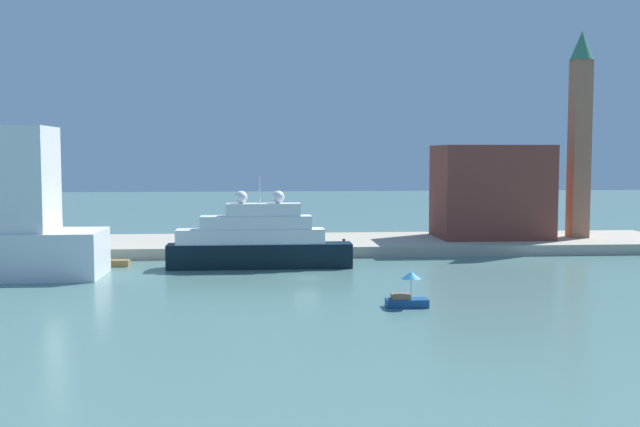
{
  "coord_description": "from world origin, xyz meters",
  "views": [
    {
      "loc": [
        -5.2,
        -83.41,
        13.66
      ],
      "look_at": [
        1.94,
        6.0,
        6.71
      ],
      "focal_mm": 42.83,
      "sensor_mm": 36.0,
      "label": 1
    }
  ],
  "objects_px": {
    "work_barge": "(113,263)",
    "bell_tower": "(580,127)",
    "mooring_bollard": "(344,242)",
    "parked_car": "(196,241)",
    "harbor_building": "(491,191)",
    "large_yacht": "(258,242)",
    "small_motorboat": "(407,295)",
    "person_figure": "(237,240)"
  },
  "relations": [
    {
      "from": "parked_car",
      "to": "mooring_bollard",
      "type": "bearing_deg",
      "value": -3.71
    },
    {
      "from": "large_yacht",
      "to": "small_motorboat",
      "type": "relative_size",
      "value": 5.92
    },
    {
      "from": "small_motorboat",
      "to": "mooring_bollard",
      "type": "height_order",
      "value": "small_motorboat"
    },
    {
      "from": "person_figure",
      "to": "bell_tower",
      "type": "bearing_deg",
      "value": 8.11
    },
    {
      "from": "mooring_bollard",
      "to": "large_yacht",
      "type": "bearing_deg",
      "value": -140.28
    },
    {
      "from": "bell_tower",
      "to": "work_barge",
      "type": "bearing_deg",
      "value": -167.36
    },
    {
      "from": "person_figure",
      "to": "mooring_bollard",
      "type": "bearing_deg",
      "value": -1.71
    },
    {
      "from": "work_barge",
      "to": "parked_car",
      "type": "height_order",
      "value": "parked_car"
    },
    {
      "from": "mooring_bollard",
      "to": "harbor_building",
      "type": "bearing_deg",
      "value": 20.5
    },
    {
      "from": "large_yacht",
      "to": "harbor_building",
      "type": "distance_m",
      "value": 39.06
    },
    {
      "from": "mooring_bollard",
      "to": "small_motorboat",
      "type": "bearing_deg",
      "value": -86.86
    },
    {
      "from": "small_motorboat",
      "to": "harbor_building",
      "type": "bearing_deg",
      "value": 64.14
    },
    {
      "from": "harbor_building",
      "to": "mooring_bollard",
      "type": "xyz_separation_m",
      "value": [
        -22.71,
        -8.49,
        -6.33
      ]
    },
    {
      "from": "large_yacht",
      "to": "bell_tower",
      "type": "relative_size",
      "value": 0.74
    },
    {
      "from": "harbor_building",
      "to": "bell_tower",
      "type": "bearing_deg",
      "value": -4.29
    },
    {
      "from": "large_yacht",
      "to": "mooring_bollard",
      "type": "xyz_separation_m",
      "value": [
        11.54,
        9.59,
        -1.27
      ]
    },
    {
      "from": "large_yacht",
      "to": "work_barge",
      "type": "distance_m",
      "value": 18.11
    },
    {
      "from": "harbor_building",
      "to": "parked_car",
      "type": "relative_size",
      "value": 3.63
    },
    {
      "from": "mooring_bollard",
      "to": "person_figure",
      "type": "bearing_deg",
      "value": 178.29
    },
    {
      "from": "mooring_bollard",
      "to": "parked_car",
      "type": "bearing_deg",
      "value": 176.29
    },
    {
      "from": "work_barge",
      "to": "mooring_bollard",
      "type": "bearing_deg",
      "value": 13.47
    },
    {
      "from": "work_barge",
      "to": "harbor_building",
      "type": "relative_size",
      "value": 0.25
    },
    {
      "from": "work_barge",
      "to": "person_figure",
      "type": "xyz_separation_m",
      "value": [
        14.96,
        7.43,
        1.86
      ]
    },
    {
      "from": "large_yacht",
      "to": "parked_car",
      "type": "distance_m",
      "value": 13.68
    },
    {
      "from": "person_figure",
      "to": "small_motorboat",
      "type": "bearing_deg",
      "value": -65.12
    },
    {
      "from": "large_yacht",
      "to": "bell_tower",
      "type": "distance_m",
      "value": 52.13
    },
    {
      "from": "work_barge",
      "to": "mooring_bollard",
      "type": "distance_m",
      "value": 30.11
    },
    {
      "from": "harbor_building",
      "to": "person_figure",
      "type": "relative_size",
      "value": 9.27
    },
    {
      "from": "harbor_building",
      "to": "bell_tower",
      "type": "xyz_separation_m",
      "value": [
        12.82,
        -0.96,
        9.38
      ]
    },
    {
      "from": "small_motorboat",
      "to": "bell_tower",
      "type": "distance_m",
      "value": 56.28
    },
    {
      "from": "work_barge",
      "to": "parked_car",
      "type": "xyz_separation_m",
      "value": [
        9.48,
        8.29,
        1.7
      ]
    },
    {
      "from": "large_yacht",
      "to": "work_barge",
      "type": "xyz_separation_m",
      "value": [
        -17.71,
        2.58,
        -2.77
      ]
    },
    {
      "from": "bell_tower",
      "to": "parked_car",
      "type": "relative_size",
      "value": 6.87
    },
    {
      "from": "person_figure",
      "to": "mooring_bollard",
      "type": "height_order",
      "value": "person_figure"
    },
    {
      "from": "harbor_building",
      "to": "parked_car",
      "type": "xyz_separation_m",
      "value": [
        -42.49,
        -7.21,
        -6.13
      ]
    },
    {
      "from": "small_motorboat",
      "to": "parked_car",
      "type": "height_order",
      "value": "small_motorboat"
    },
    {
      "from": "small_motorboat",
      "to": "bell_tower",
      "type": "height_order",
      "value": "bell_tower"
    },
    {
      "from": "bell_tower",
      "to": "mooring_bollard",
      "type": "height_order",
      "value": "bell_tower"
    },
    {
      "from": "large_yacht",
      "to": "person_figure",
      "type": "distance_m",
      "value": 10.42
    },
    {
      "from": "large_yacht",
      "to": "small_motorboat",
      "type": "distance_m",
      "value": 28.35
    },
    {
      "from": "work_barge",
      "to": "harbor_building",
      "type": "height_order",
      "value": "harbor_building"
    },
    {
      "from": "work_barge",
      "to": "bell_tower",
      "type": "height_order",
      "value": "bell_tower"
    }
  ]
}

